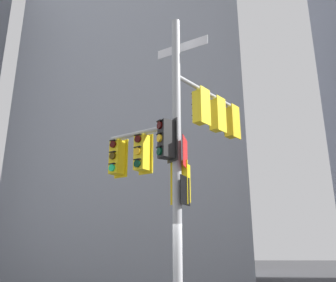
# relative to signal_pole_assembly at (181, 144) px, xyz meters

# --- Properties ---
(building_mid_block) EXTENTS (15.63, 15.63, 34.99)m
(building_mid_block) POSITION_rel_signal_pole_assembly_xyz_m (-3.06, 20.25, 12.78)
(building_mid_block) COLOR #9399A3
(building_mid_block) RESTS_ON ground
(signal_pole_assembly) EXTENTS (4.13, 2.84, 8.30)m
(signal_pole_assembly) POSITION_rel_signal_pole_assembly_xyz_m (0.00, 0.00, 0.00)
(signal_pole_assembly) COLOR #9EA0A3
(signal_pole_assembly) RESTS_ON ground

